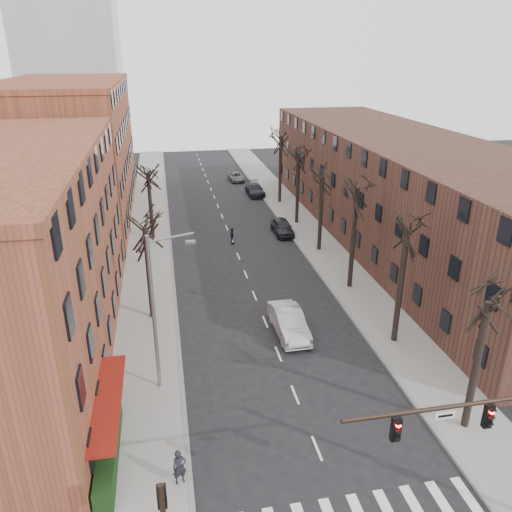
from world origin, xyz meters
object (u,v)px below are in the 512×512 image
pedestrian_a (180,467)px  silver_sedan (289,322)px  parked_car_near (282,227)px  parked_car_mid (255,189)px

pedestrian_a → silver_sedan: bearing=41.3°
silver_sedan → pedestrian_a: (-7.61, -11.19, 0.14)m
parked_car_near → parked_car_mid: size_ratio=0.89×
silver_sedan → parked_car_mid: (4.09, 33.85, -0.12)m
parked_car_mid → pedestrian_a: (-11.70, -45.04, 0.26)m
silver_sedan → parked_car_near: silver_sedan is taller
silver_sedan → parked_car_mid: size_ratio=1.02×
parked_car_near → pedestrian_a: 32.18m
silver_sedan → pedestrian_a: size_ratio=3.07×
parked_car_near → pedestrian_a: size_ratio=2.68×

